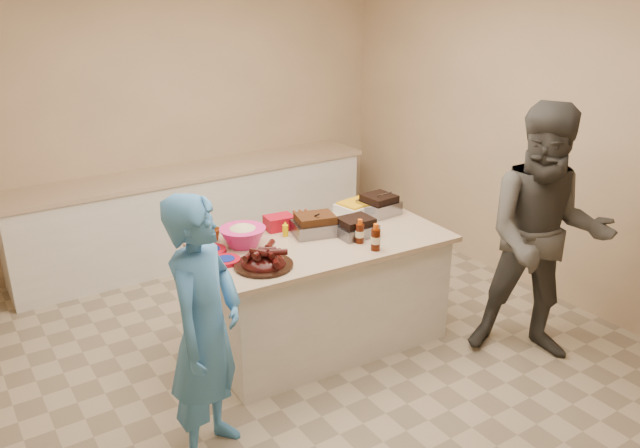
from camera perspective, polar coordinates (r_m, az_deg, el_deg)
room at (r=4.71m, az=-0.24°, el=-11.93°), size 4.50×5.00×2.70m
back_counter at (r=6.28m, az=-11.29°, el=0.96°), size 3.60×0.64×0.90m
island at (r=4.88m, az=0.33°, el=-10.64°), size 1.84×1.04×0.85m
rib_platter at (r=4.08m, az=-5.16°, el=-3.89°), size 0.45×0.45×0.16m
pulled_pork_tray at (r=4.58m, az=-0.43°, el=-0.92°), size 0.37×0.31×0.10m
brisket_tray at (r=4.57m, az=3.25°, el=-1.03°), size 0.29×0.24×0.08m
roasting_pan at (r=5.01m, az=5.38°, el=0.96°), size 0.29×0.29×0.11m
coleslaw_bowl at (r=4.42m, az=-7.02°, el=-1.95°), size 0.34×0.34×0.22m
sausage_plate at (r=4.79m, az=-1.99°, el=0.08°), size 0.33×0.33×0.05m
mac_cheese_dish at (r=5.06m, az=3.50°, el=1.20°), size 0.37×0.29×0.09m
bbq_bottle_a at (r=4.43m, az=3.63°, el=-1.73°), size 0.06×0.06×0.18m
bbq_bottle_b at (r=4.33m, az=5.07°, el=-2.37°), size 0.07×0.07×0.19m
mustard_bottle at (r=4.55m, az=-3.18°, el=-1.11°), size 0.04×0.04×0.11m
sauce_bowl at (r=4.59m, az=-0.87°, el=-0.87°), size 0.15×0.05×0.14m
plate_stack_large at (r=4.33m, az=-10.04°, el=-2.60°), size 0.24×0.24×0.03m
plate_stack_small at (r=4.16m, az=-8.58°, el=-3.49°), size 0.20×0.20×0.03m
plastic_cup at (r=4.53m, az=-9.66°, el=-1.49°), size 0.10×0.10×0.10m
basket_stack at (r=4.69m, az=-3.75°, el=-0.44°), size 0.22×0.17×0.10m
guest_blue at (r=3.97m, az=-9.65°, el=-19.52°), size 1.46×1.58×0.38m
guest_gray at (r=5.00m, az=18.53°, el=-10.99°), size 1.95×1.96×0.70m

